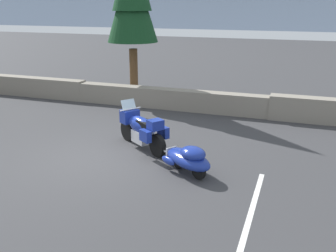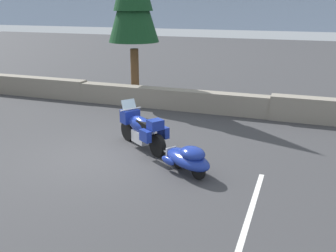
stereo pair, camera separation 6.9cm
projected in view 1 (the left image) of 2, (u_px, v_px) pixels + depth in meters
ground_plane at (103, 157)px, 10.75m from camera, size 80.00×80.00×0.00m
stone_guard_wall at (174, 99)px, 15.48m from camera, size 24.00×0.62×0.90m
touring_motorcycle at (142, 128)px, 11.22m from camera, size 1.98×1.53×1.33m
car_shaped_trailer at (188, 158)px, 9.58m from camera, size 2.02×1.55×0.76m
parking_stripe_marker at (252, 209)px, 8.02m from camera, size 0.12×3.60×0.01m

